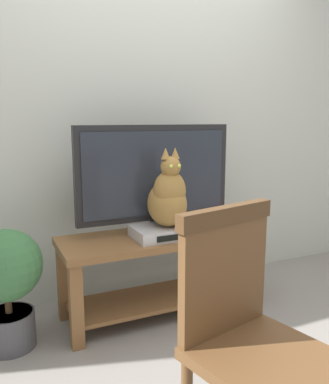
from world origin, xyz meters
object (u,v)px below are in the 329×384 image
object	(u,v)px
cat	(168,198)
book_stack	(225,220)
media_box	(167,231)
wooden_chair	(247,327)
tv	(155,176)
tv_stand	(161,260)
potted_plant	(6,279)

from	to	relation	value
cat	book_stack	bearing A→B (deg)	9.52
media_box	wooden_chair	world-z (taller)	wooden_chair
tv	wooden_chair	size ratio (longest dim) A/B	1.07
wooden_chair	book_stack	world-z (taller)	wooden_chair
media_box	cat	size ratio (longest dim) A/B	0.87
media_box	cat	bearing A→B (deg)	-86.24
tv_stand	media_box	world-z (taller)	media_box
tv	media_box	distance (m)	0.36
cat	wooden_chair	xyz separation A→B (m)	(-0.25, -1.15, -0.22)
media_box	cat	world-z (taller)	cat
book_stack	potted_plant	distance (m)	1.41
media_box	wooden_chair	distance (m)	1.19
tv	wooden_chair	world-z (taller)	tv
potted_plant	wooden_chair	bearing A→B (deg)	-59.91
tv_stand	wooden_chair	bearing A→B (deg)	-100.70
tv_stand	media_box	distance (m)	0.21
book_stack	potted_plant	bearing A→B (deg)	-179.04
tv	wooden_chair	bearing A→B (deg)	-99.93
media_box	book_stack	xyz separation A→B (m)	(0.46, 0.06, 0.01)
media_box	tv	bearing A→B (deg)	94.72
tv_stand	potted_plant	distance (m)	0.93
wooden_chair	potted_plant	distance (m)	1.40
book_stack	cat	bearing A→B (deg)	-170.48
media_box	wooden_chair	bearing A→B (deg)	-101.84
wooden_chair	potted_plant	world-z (taller)	wooden_chair
tv_stand	tv	xyz separation A→B (m)	(0.00, 0.10, 0.53)
media_box	potted_plant	size ratio (longest dim) A/B	0.63
tv_stand	wooden_chair	world-z (taller)	wooden_chair
cat	wooden_chair	distance (m)	1.20
tv	book_stack	xyz separation A→B (m)	(0.48, -0.09, -0.32)
wooden_chair	media_box	bearing A→B (deg)	78.16
tv_stand	potted_plant	xyz separation A→B (m)	(-0.93, -0.02, 0.04)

